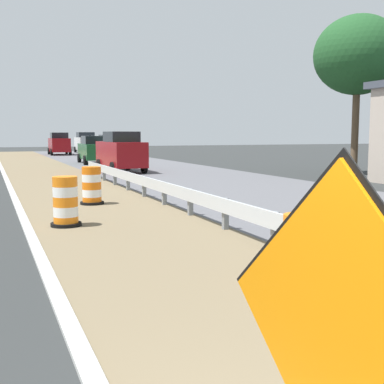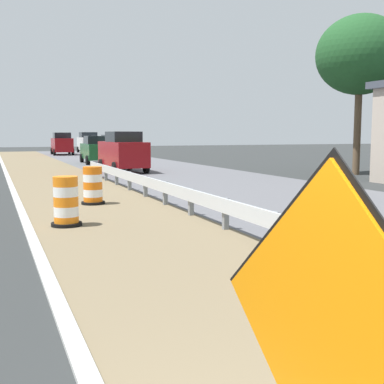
{
  "view_description": "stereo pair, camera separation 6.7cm",
  "coord_description": "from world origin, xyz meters",
  "px_view_note": "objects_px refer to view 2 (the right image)",
  "views": [
    {
      "loc": [
        -2.05,
        -1.69,
        2.12
      ],
      "look_at": [
        1.89,
        7.95,
        0.9
      ],
      "focal_mm": 46.84,
      "sensor_mm": 36.0,
      "label": 1
    },
    {
      "loc": [
        -1.99,
        -1.71,
        2.12
      ],
      "look_at": [
        1.89,
        7.95,
        0.9
      ],
      "focal_mm": 46.84,
      "sensor_mm": 36.0,
      "label": 2
    }
  ],
  "objects_px": {
    "traffic_barrel_close": "(66,204)",
    "traffic_barrel_nearest": "(299,252)",
    "car_trailing_near_lane": "(114,146)",
    "car_mid_far_lane": "(89,142)",
    "traffic_barrel_mid": "(93,187)",
    "car_trailing_far_lane": "(62,144)",
    "car_lead_near_lane": "(123,152)",
    "warning_sign_diamond": "(327,335)",
    "car_lead_far_lane": "(97,150)"
  },
  "relations": [
    {
      "from": "traffic_barrel_close",
      "to": "traffic_barrel_nearest",
      "type": "bearing_deg",
      "value": -66.24
    },
    {
      "from": "car_trailing_near_lane",
      "to": "car_mid_far_lane",
      "type": "distance_m",
      "value": 12.54
    },
    {
      "from": "traffic_barrel_mid",
      "to": "car_trailing_far_lane",
      "type": "bearing_deg",
      "value": 84.03
    },
    {
      "from": "car_lead_near_lane",
      "to": "car_mid_far_lane",
      "type": "distance_m",
      "value": 28.41
    },
    {
      "from": "warning_sign_diamond",
      "to": "car_trailing_near_lane",
      "type": "bearing_deg",
      "value": -109.16
    },
    {
      "from": "traffic_barrel_mid",
      "to": "car_lead_far_lane",
      "type": "xyz_separation_m",
      "value": [
        4.21,
        20.46,
        0.46
      ]
    },
    {
      "from": "car_mid_far_lane",
      "to": "car_trailing_far_lane",
      "type": "distance_m",
      "value": 5.6
    },
    {
      "from": "traffic_barrel_mid",
      "to": "car_mid_far_lane",
      "type": "relative_size",
      "value": 0.27
    },
    {
      "from": "traffic_barrel_nearest",
      "to": "car_mid_far_lane",
      "type": "distance_m",
      "value": 49.81
    },
    {
      "from": "traffic_barrel_close",
      "to": "traffic_barrel_mid",
      "type": "xyz_separation_m",
      "value": [
        1.25,
        3.34,
        -0.01
      ]
    },
    {
      "from": "traffic_barrel_mid",
      "to": "car_lead_far_lane",
      "type": "relative_size",
      "value": 0.24
    },
    {
      "from": "warning_sign_diamond",
      "to": "car_trailing_far_lane",
      "type": "height_order",
      "value": "car_trailing_far_lane"
    },
    {
      "from": "car_trailing_far_lane",
      "to": "car_lead_far_lane",
      "type": "bearing_deg",
      "value": -176.77
    },
    {
      "from": "warning_sign_diamond",
      "to": "car_lead_near_lane",
      "type": "height_order",
      "value": "car_lead_near_lane"
    },
    {
      "from": "car_lead_near_lane",
      "to": "traffic_barrel_close",
      "type": "bearing_deg",
      "value": 159.9
    },
    {
      "from": "car_trailing_near_lane",
      "to": "car_mid_far_lane",
      "type": "bearing_deg",
      "value": -178.92
    },
    {
      "from": "car_trailing_far_lane",
      "to": "car_trailing_near_lane",
      "type": "bearing_deg",
      "value": -156.18
    },
    {
      "from": "traffic_barrel_mid",
      "to": "traffic_barrel_nearest",
      "type": "bearing_deg",
      "value": -82.1
    },
    {
      "from": "car_lead_far_lane",
      "to": "car_trailing_far_lane",
      "type": "relative_size",
      "value": 1.04
    },
    {
      "from": "traffic_barrel_nearest",
      "to": "car_lead_far_lane",
      "type": "bearing_deg",
      "value": 84.26
    },
    {
      "from": "warning_sign_diamond",
      "to": "traffic_barrel_close",
      "type": "relative_size",
      "value": 1.8
    },
    {
      "from": "traffic_barrel_mid",
      "to": "car_lead_near_lane",
      "type": "relative_size",
      "value": 0.24
    },
    {
      "from": "warning_sign_diamond",
      "to": "traffic_barrel_nearest",
      "type": "bearing_deg",
      "value": -130.03
    },
    {
      "from": "traffic_barrel_mid",
      "to": "warning_sign_diamond",
      "type": "bearing_deg",
      "value": -95.34
    },
    {
      "from": "traffic_barrel_nearest",
      "to": "traffic_barrel_mid",
      "type": "height_order",
      "value": "traffic_barrel_mid"
    },
    {
      "from": "car_trailing_far_lane",
      "to": "warning_sign_diamond",
      "type": "bearing_deg",
      "value": 175.78
    },
    {
      "from": "traffic_barrel_mid",
      "to": "car_trailing_near_lane",
      "type": "bearing_deg",
      "value": 75.76
    },
    {
      "from": "car_trailing_near_lane",
      "to": "car_trailing_far_lane",
      "type": "xyz_separation_m",
      "value": [
        -3.31,
        8.11,
        0.09
      ]
    },
    {
      "from": "warning_sign_diamond",
      "to": "traffic_barrel_nearest",
      "type": "height_order",
      "value": "warning_sign_diamond"
    },
    {
      "from": "car_trailing_near_lane",
      "to": "car_lead_near_lane",
      "type": "bearing_deg",
      "value": -9.58
    },
    {
      "from": "traffic_barrel_close",
      "to": "car_lead_far_lane",
      "type": "distance_m",
      "value": 24.42
    },
    {
      "from": "traffic_barrel_nearest",
      "to": "traffic_barrel_close",
      "type": "relative_size",
      "value": 0.85
    },
    {
      "from": "traffic_barrel_close",
      "to": "car_lead_near_lane",
      "type": "relative_size",
      "value": 0.24
    },
    {
      "from": "traffic_barrel_nearest",
      "to": "car_lead_far_lane",
      "type": "distance_m",
      "value": 29.63
    },
    {
      "from": "traffic_barrel_close",
      "to": "car_mid_far_lane",
      "type": "bearing_deg",
      "value": 79.08
    },
    {
      "from": "traffic_barrel_close",
      "to": "car_lead_far_lane",
      "type": "height_order",
      "value": "car_lead_far_lane"
    },
    {
      "from": "warning_sign_diamond",
      "to": "car_mid_far_lane",
      "type": "xyz_separation_m",
      "value": [
        8.4,
        53.33,
        0.04
      ]
    },
    {
      "from": "traffic_barrel_nearest",
      "to": "traffic_barrel_mid",
      "type": "relative_size",
      "value": 0.86
    },
    {
      "from": "car_lead_far_lane",
      "to": "car_mid_far_lane",
      "type": "bearing_deg",
      "value": -6.25
    },
    {
      "from": "traffic_barrel_nearest",
      "to": "car_trailing_near_lane",
      "type": "height_order",
      "value": "car_trailing_near_lane"
    },
    {
      "from": "traffic_barrel_close",
      "to": "car_trailing_near_lane",
      "type": "relative_size",
      "value": 0.26
    },
    {
      "from": "warning_sign_diamond",
      "to": "car_trailing_far_lane",
      "type": "xyz_separation_m",
      "value": [
        4.97,
        48.9,
        0.02
      ]
    },
    {
      "from": "warning_sign_diamond",
      "to": "traffic_barrel_close",
      "type": "distance_m",
      "value": 9.57
    },
    {
      "from": "car_trailing_near_lane",
      "to": "traffic_barrel_nearest",
      "type": "bearing_deg",
      "value": -7.38
    },
    {
      "from": "car_lead_near_lane",
      "to": "traffic_barrel_nearest",
      "type": "bearing_deg",
      "value": 171.16
    },
    {
      "from": "traffic_barrel_nearest",
      "to": "traffic_barrel_close",
      "type": "xyz_separation_m",
      "value": [
        -2.5,
        5.68,
        0.08
      ]
    },
    {
      "from": "traffic_barrel_nearest",
      "to": "car_lead_far_lane",
      "type": "relative_size",
      "value": 0.2
    },
    {
      "from": "warning_sign_diamond",
      "to": "traffic_barrel_close",
      "type": "bearing_deg",
      "value": -97.43
    },
    {
      "from": "warning_sign_diamond",
      "to": "car_mid_far_lane",
      "type": "distance_m",
      "value": 53.99
    },
    {
      "from": "traffic_barrel_close",
      "to": "car_trailing_near_lane",
      "type": "bearing_deg",
      "value": 75.07
    }
  ]
}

